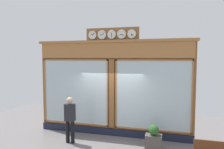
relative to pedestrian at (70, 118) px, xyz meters
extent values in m
cube|color=brown|center=(-1.28, -1.26, 0.92)|extent=(6.20, 0.30, 3.70)
cube|color=#191E33|center=(-1.28, -1.09, -0.79)|extent=(6.20, 0.08, 0.28)
cube|color=#A56936|center=(-1.28, -1.07, 2.47)|extent=(6.08, 0.08, 0.60)
cube|color=#A56936|center=(-1.28, -1.09, 2.82)|extent=(6.32, 0.20, 0.10)
cube|color=silver|center=(-2.86, -1.09, 0.77)|extent=(2.75, 0.02, 2.60)
cube|color=#A56936|center=(-2.86, -1.07, 2.09)|extent=(2.85, 0.04, 0.05)
cube|color=#A56936|center=(-2.86, -1.07, -0.56)|extent=(2.85, 0.04, 0.05)
cube|color=#A56936|center=(-4.26, -1.07, 0.77)|extent=(0.05, 0.04, 2.70)
cube|color=#A56936|center=(-1.46, -1.07, 0.77)|extent=(0.05, 0.04, 2.70)
cube|color=silver|center=(0.29, -1.09, 0.77)|extent=(2.75, 0.02, 2.60)
cube|color=#A56936|center=(0.29, -1.07, 2.09)|extent=(2.85, 0.04, 0.05)
cube|color=#A56936|center=(0.29, -1.07, -0.56)|extent=(2.85, 0.04, 0.05)
cube|color=#A56936|center=(1.69, -1.07, 0.77)|extent=(0.05, 0.04, 2.70)
cube|color=#A56936|center=(-1.11, -1.07, 0.77)|extent=(0.05, 0.04, 2.70)
cube|color=brown|center=(-1.28, -1.08, 0.77)|extent=(0.20, 0.10, 2.70)
cube|color=brown|center=(-1.28, -1.13, 3.07)|extent=(2.10, 0.06, 0.54)
cylinder|color=silver|center=(-2.07, -1.05, 3.07)|extent=(0.28, 0.02, 0.28)
torus|color=silver|center=(-2.07, -1.05, 3.07)|extent=(0.33, 0.03, 0.33)
cube|color=black|center=(-2.06, -1.03, 3.03)|extent=(0.03, 0.01, 0.08)
cube|color=black|center=(-2.11, -1.03, 3.02)|extent=(0.09, 0.01, 0.09)
sphere|color=black|center=(-2.07, -1.03, 3.07)|extent=(0.02, 0.02, 0.02)
cylinder|color=silver|center=(-1.68, -1.05, 3.07)|extent=(0.28, 0.02, 0.28)
torus|color=silver|center=(-1.68, -1.05, 3.07)|extent=(0.35, 0.05, 0.35)
cube|color=black|center=(-1.64, -1.03, 3.05)|extent=(0.07, 0.01, 0.05)
cube|color=black|center=(-1.72, -1.03, 3.03)|extent=(0.10, 0.01, 0.07)
sphere|color=black|center=(-1.68, -1.03, 3.07)|extent=(0.02, 0.02, 0.02)
cylinder|color=silver|center=(-1.28, -1.05, 3.07)|extent=(0.28, 0.02, 0.28)
torus|color=silver|center=(-1.28, -1.05, 3.07)|extent=(0.34, 0.04, 0.34)
cube|color=black|center=(-1.29, -1.03, 3.10)|extent=(0.03, 0.01, 0.08)
cube|color=black|center=(-1.29, -1.03, 3.01)|extent=(0.02, 0.01, 0.12)
sphere|color=black|center=(-1.28, -1.03, 3.07)|extent=(0.02, 0.02, 0.02)
cylinder|color=silver|center=(-0.89, -1.05, 3.07)|extent=(0.28, 0.02, 0.28)
torus|color=silver|center=(-0.89, -1.05, 3.07)|extent=(0.35, 0.05, 0.35)
cube|color=black|center=(-0.86, -1.03, 3.06)|extent=(0.08, 0.01, 0.02)
cube|color=black|center=(-0.94, -1.03, 3.10)|extent=(0.10, 0.01, 0.08)
sphere|color=black|center=(-0.89, -1.03, 3.07)|extent=(0.02, 0.02, 0.02)
cylinder|color=silver|center=(-0.50, -1.05, 3.07)|extent=(0.28, 0.02, 0.28)
torus|color=silver|center=(-0.50, -1.05, 3.07)|extent=(0.33, 0.03, 0.33)
cube|color=black|center=(-0.48, -1.03, 3.09)|extent=(0.07, 0.01, 0.07)
cube|color=black|center=(-0.54, -1.03, 3.11)|extent=(0.09, 0.01, 0.09)
sphere|color=black|center=(-0.50, -1.03, 3.07)|extent=(0.02, 0.02, 0.02)
cylinder|color=black|center=(0.10, 0.00, -0.52)|extent=(0.14, 0.14, 0.82)
cylinder|color=black|center=(-0.10, 0.00, -0.52)|extent=(0.14, 0.14, 0.82)
cube|color=#232328|center=(0.00, 0.00, 0.20)|extent=(0.37, 0.23, 0.62)
sphere|color=tan|center=(0.00, 0.00, 0.65)|extent=(0.22, 0.22, 0.22)
cube|color=#4C4742|center=(-2.98, -0.23, -0.68)|extent=(0.56, 0.36, 0.50)
sphere|color=#285623|center=(-2.98, -0.23, -0.25)|extent=(0.35, 0.35, 0.35)
cube|color=#5B3319|center=(-4.83, 0.78, -0.24)|extent=(1.40, 0.04, 0.36)
camera|label=1|loc=(-3.41, 6.78, 2.17)|focal=33.53mm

